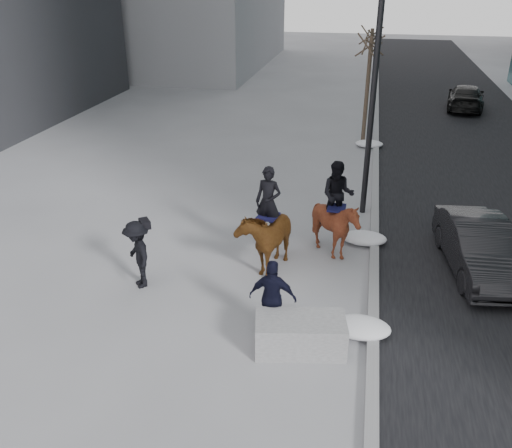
% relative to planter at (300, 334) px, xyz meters
% --- Properties ---
extents(ground, '(120.00, 120.00, 0.00)m').
position_rel_planter_xyz_m(ground, '(-1.50, 1.53, -0.37)').
color(ground, gray).
rests_on(ground, ground).
extents(road, '(8.00, 90.00, 0.01)m').
position_rel_planter_xyz_m(road, '(5.50, 11.53, -0.37)').
color(road, black).
rests_on(road, ground).
extents(curb, '(0.25, 90.00, 0.12)m').
position_rel_planter_xyz_m(curb, '(1.50, 11.53, -0.31)').
color(curb, gray).
rests_on(curb, ground).
extents(planter, '(2.00, 1.25, 0.74)m').
position_rel_planter_xyz_m(planter, '(0.00, 0.00, 0.00)').
color(planter, '#98989B').
rests_on(planter, ground).
extents(car_near, '(1.99, 4.32, 1.37)m').
position_rel_planter_xyz_m(car_near, '(4.13, 4.20, 0.32)').
color(car_near, black).
rests_on(car_near, ground).
extents(car_far, '(2.48, 4.83, 1.34)m').
position_rel_planter_xyz_m(car_far, '(6.36, 23.13, 0.30)').
color(car_far, black).
rests_on(car_far, ground).
extents(tree_near, '(1.20, 1.20, 5.11)m').
position_rel_planter_xyz_m(tree_near, '(0.90, 15.51, 2.18)').
color(tree_near, '#3B2D23').
rests_on(tree_near, ground).
extents(tree_far, '(1.20, 1.20, 4.88)m').
position_rel_planter_xyz_m(tree_far, '(0.90, 21.23, 2.07)').
color(tree_far, '#362920').
rests_on(tree_far, ground).
extents(mounted_left, '(1.38, 2.28, 2.75)m').
position_rel_planter_xyz_m(mounted_left, '(-1.32, 3.32, 0.65)').
color(mounted_left, '#4E280F').
rests_on(mounted_left, ground).
extents(mounted_right, '(1.46, 1.63, 2.69)m').
position_rel_planter_xyz_m(mounted_right, '(0.39, 4.29, 0.71)').
color(mounted_right, '#4D1A0F').
rests_on(mounted_right, ground).
extents(feeder, '(1.03, 0.86, 1.75)m').
position_rel_planter_xyz_m(feeder, '(-0.67, 0.49, 0.51)').
color(feeder, black).
rests_on(feeder, ground).
extents(camera_crew, '(1.21, 1.30, 1.75)m').
position_rel_planter_xyz_m(camera_crew, '(-4.25, 1.71, 0.52)').
color(camera_crew, black).
rests_on(camera_crew, ground).
extents(lamppost, '(0.25, 3.01, 9.09)m').
position_rel_planter_xyz_m(lamppost, '(1.10, 7.16, 4.62)').
color(lamppost, black).
rests_on(lamppost, ground).
extents(snow_piles, '(1.36, 14.73, 0.35)m').
position_rel_planter_xyz_m(snow_piles, '(1.20, 6.14, -0.21)').
color(snow_piles, silver).
rests_on(snow_piles, ground).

